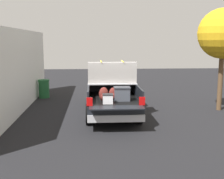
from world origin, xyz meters
The scene contains 5 objects.
ground_plane centered at (0.00, 0.00, 0.00)m, with size 40.00×40.00×0.00m, color black.
pickup_truck centered at (0.34, 0.00, 0.94)m, with size 6.05×2.06×2.23m.
building_facade centered at (0.50, 3.93, 1.76)m, with size 11.12×0.36×3.52m, color white.
tree_background centered at (0.20, -4.81, 3.32)m, with size 2.16×2.16×4.42m.
trash_can centered at (3.62, 3.40, 0.50)m, with size 0.60×0.60×0.98m.
Camera 1 is at (-12.24, 0.76, 3.02)m, focal length 47.30 mm.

